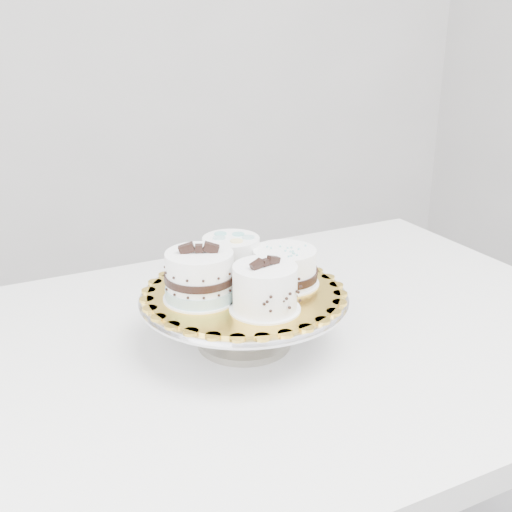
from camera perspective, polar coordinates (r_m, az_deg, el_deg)
name	(u,v)px	position (r m, az deg, el deg)	size (l,w,h in m)	color
table	(258,373)	(1.15, 0.17, -10.32)	(1.35, 0.94, 0.75)	silver
cake_stand	(244,310)	(1.07, -1.07, -4.80)	(0.34, 0.34, 0.09)	gray
cake_board	(244,292)	(1.06, -1.08, -3.25)	(0.32, 0.32, 0.00)	gold
cake_swirl	(265,289)	(0.98, 0.80, -2.96)	(0.12, 0.12, 0.09)	white
cake_banded	(200,278)	(1.02, -5.01, -1.93)	(0.14, 0.14, 0.10)	white
cake_dots	(231,257)	(1.10, -2.23, -0.08)	(0.12, 0.12, 0.07)	white
cake_ribbon	(285,268)	(1.07, 2.59, -1.04)	(0.13, 0.13, 0.06)	white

